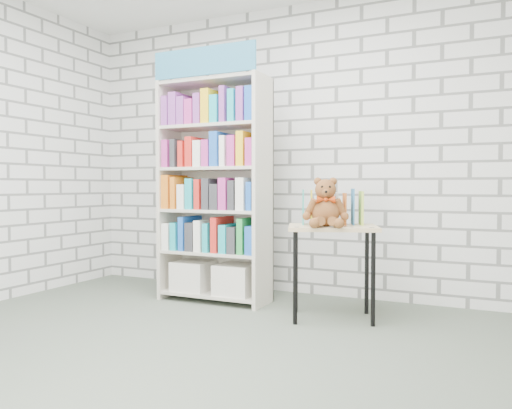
% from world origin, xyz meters
% --- Properties ---
extents(ground, '(4.50, 4.50, 0.00)m').
position_xyz_m(ground, '(0.00, 0.00, 0.00)').
color(ground, '#4E584A').
rests_on(ground, ground).
extents(room_shell, '(4.52, 4.02, 2.81)m').
position_xyz_m(room_shell, '(0.00, 0.00, 1.78)').
color(room_shell, silver).
rests_on(room_shell, ground).
extents(bookshelf, '(1.00, 0.39, 2.25)m').
position_xyz_m(bookshelf, '(-0.48, 1.36, 1.03)').
color(bookshelf, beige).
rests_on(bookshelf, ground).
extents(display_table, '(0.80, 0.68, 0.74)m').
position_xyz_m(display_table, '(0.67, 1.20, 0.63)').
color(display_table, tan).
rests_on(display_table, ground).
extents(table_books, '(0.52, 0.36, 0.28)m').
position_xyz_m(table_books, '(0.63, 1.31, 0.88)').
color(table_books, teal).
rests_on(table_books, display_table).
extents(teddy_bear, '(0.35, 0.34, 0.38)m').
position_xyz_m(teddy_bear, '(0.65, 1.08, 0.89)').
color(teddy_bear, brown).
rests_on(teddy_bear, display_table).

